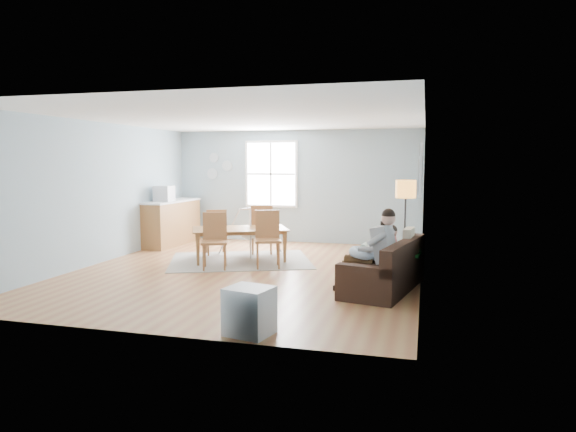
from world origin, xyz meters
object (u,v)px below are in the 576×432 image
(chair_nw, at_px, (216,229))
(monitor, at_px, (164,194))
(counter, at_px, (172,222))
(dining_table, at_px, (240,245))
(father, at_px, (374,248))
(storage_cube, at_px, (249,311))
(chair_sw, at_px, (215,236))
(toddler, at_px, (386,245))
(sofa, at_px, (387,272))
(floor_lamp, at_px, (406,197))
(baby_swing, at_px, (250,234))
(chair_se, at_px, (268,235))
(chair_ne, at_px, (262,226))

(chair_nw, distance_m, monitor, 1.82)
(chair_nw, relative_size, counter, 0.51)
(dining_table, height_order, chair_nw, chair_nw)
(father, distance_m, storage_cube, 2.54)
(chair_sw, height_order, counter, counter)
(toddler, relative_size, counter, 0.42)
(sofa, xyz_separation_m, floor_lamp, (0.22, 0.85, 1.09))
(chair_nw, xyz_separation_m, baby_swing, (0.64, 0.32, -0.12))
(toddler, relative_size, chair_nw, 0.82)
(floor_lamp, xyz_separation_m, counter, (-5.43, 2.23, -0.83))
(toddler, height_order, counter, counter)
(chair_se, distance_m, monitor, 3.38)
(floor_lamp, bearing_deg, baby_swing, 154.87)
(sofa, distance_m, toddler, 0.43)
(storage_cube, bearing_deg, floor_lamp, 64.46)
(sofa, distance_m, dining_table, 3.37)
(toddler, distance_m, chair_ne, 3.52)
(dining_table, xyz_separation_m, chair_sw, (-0.20, -0.79, 0.27))
(toddler, bearing_deg, chair_se, 155.83)
(chair_nw, xyz_separation_m, chair_ne, (0.89, 0.35, 0.05))
(father, bearing_deg, monitor, 149.46)
(storage_cube, xyz_separation_m, counter, (-3.85, 5.53, 0.26))
(chair_se, xyz_separation_m, counter, (-2.94, 1.90, -0.08))
(floor_lamp, bearing_deg, father, -109.96)
(chair_se, bearing_deg, monitor, 152.41)
(father, relative_size, counter, 0.67)
(storage_cube, height_order, baby_swing, baby_swing)
(chair_sw, height_order, chair_se, chair_se)
(toddler, bearing_deg, chair_ne, 141.03)
(sofa, relative_size, chair_se, 1.93)
(floor_lamp, bearing_deg, toddler, -110.71)
(dining_table, relative_size, chair_ne, 1.74)
(dining_table, relative_size, chair_nw, 1.89)
(storage_cube, xyz_separation_m, chair_sw, (-1.80, 3.27, 0.32))
(chair_sw, relative_size, monitor, 2.70)
(storage_cube, height_order, chair_sw, chair_sw)
(chair_sw, relative_size, baby_swing, 0.80)
(chair_sw, bearing_deg, dining_table, 76.07)
(chair_se, bearing_deg, sofa, -27.78)
(floor_lamp, height_order, storage_cube, floor_lamp)
(floor_lamp, relative_size, monitor, 4.34)
(father, height_order, chair_nw, father)
(floor_lamp, height_order, dining_table, floor_lamp)
(father, relative_size, floor_lamp, 0.77)
(toddler, distance_m, chair_se, 2.45)
(sofa, xyz_separation_m, dining_table, (-2.96, 1.62, 0.05))
(baby_swing, bearing_deg, sofa, -38.21)
(toddler, bearing_deg, storage_cube, -116.70)
(chair_se, distance_m, counter, 3.50)
(chair_se, xyz_separation_m, chair_ne, (-0.51, 1.21, 0.00))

